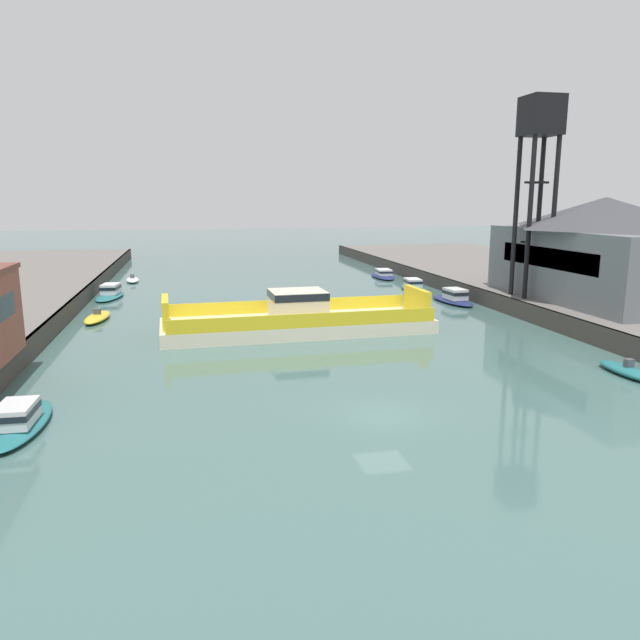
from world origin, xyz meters
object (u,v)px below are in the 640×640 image
(warehouse_shed, at_px, (602,249))
(moored_boat_upstream_a, at_px, (133,280))
(moored_boat_mid_left, at_px, (413,286))
(moored_boat_far_right, at_px, (19,420))
(moored_boat_upstream_b, at_px, (97,317))
(moored_boat_near_left, at_px, (628,371))
(chain_ferry, at_px, (298,320))
(moored_boat_mid_right, at_px, (454,297))
(moored_boat_far_left, at_px, (383,274))
(crane_tower, at_px, (540,142))
(moored_boat_near_right, at_px, (110,292))

(warehouse_shed, bearing_deg, moored_boat_upstream_a, 142.26)
(moored_boat_mid_left, bearing_deg, moored_boat_far_right, -132.07)
(moored_boat_upstream_a, relative_size, warehouse_shed, 0.25)
(moored_boat_far_right, xyz_separation_m, warehouse_shed, (45.35, 19.01, 5.81))
(moored_boat_far_right, relative_size, moored_boat_upstream_b, 1.15)
(moored_boat_near_left, height_order, moored_boat_far_right, moored_boat_far_right)
(chain_ferry, xyz_separation_m, moored_boat_far_right, (-16.78, -18.39, -0.53))
(chain_ferry, xyz_separation_m, moored_boat_mid_right, (18.68, 10.45, -0.46))
(moored_boat_far_left, distance_m, crane_tower, 32.66)
(moored_boat_mid_left, relative_size, moored_boat_upstream_b, 1.19)
(moored_boat_mid_right, xyz_separation_m, warehouse_shed, (9.89, -9.83, 5.75))
(moored_boat_near_left, relative_size, moored_boat_far_right, 0.71)
(chain_ferry, distance_m, moored_boat_mid_left, 26.70)
(moored_boat_near_right, distance_m, moored_boat_mid_left, 35.29)
(moored_boat_mid_left, height_order, moored_boat_mid_right, moored_boat_mid_right)
(moored_boat_upstream_b, bearing_deg, moored_boat_far_right, -89.54)
(chain_ferry, bearing_deg, moored_boat_mid_right, 29.23)
(moored_boat_near_right, xyz_separation_m, moored_boat_upstream_a, (1.26, 13.22, -0.32))
(moored_boat_near_left, height_order, moored_boat_mid_left, moored_boat_mid_left)
(moored_boat_upstream_a, xyz_separation_m, warehouse_shed, (44.75, -34.63, 6.10))
(moored_boat_near_right, relative_size, crane_tower, 0.42)
(moored_boat_near_right, bearing_deg, moored_boat_upstream_b, -88.11)
(warehouse_shed, bearing_deg, moored_boat_mid_right, 135.18)
(moored_boat_upstream_b, relative_size, crane_tower, 0.33)
(moored_boat_near_right, relative_size, moored_boat_mid_right, 1.04)
(moored_boat_near_right, relative_size, moored_boat_upstream_a, 1.47)
(chain_ferry, height_order, moored_boat_upstream_a, chain_ferry)
(moored_boat_mid_right, relative_size, moored_boat_upstream_b, 1.22)
(moored_boat_mid_left, relative_size, crane_tower, 0.40)
(moored_boat_mid_right, height_order, moored_boat_upstream_a, moored_boat_mid_right)
(moored_boat_mid_left, bearing_deg, moored_boat_far_left, 89.64)
(chain_ferry, relative_size, moored_boat_upstream_b, 3.64)
(chain_ferry, height_order, moored_boat_mid_right, chain_ferry)
(moored_boat_upstream_b, relative_size, warehouse_shed, 0.29)
(moored_boat_far_right, bearing_deg, warehouse_shed, 22.74)
(chain_ferry, bearing_deg, crane_tower, 9.10)
(chain_ferry, xyz_separation_m, warehouse_shed, (28.57, 0.62, 5.28))
(moored_boat_mid_right, height_order, crane_tower, crane_tower)
(moored_boat_mid_left, distance_m, moored_boat_far_left, 12.03)
(moored_boat_far_left, bearing_deg, moored_boat_upstream_a, 174.44)
(moored_boat_near_left, xyz_separation_m, moored_boat_upstream_b, (-35.01, 25.42, -0.00))
(moored_boat_mid_left, distance_m, moored_boat_far_right, 51.59)
(moored_boat_far_right, bearing_deg, moored_boat_mid_left, 47.93)
(chain_ferry, distance_m, crane_tower, 27.99)
(moored_boat_near_right, bearing_deg, crane_tower, -24.14)
(chain_ferry, bearing_deg, moored_boat_upstream_a, 114.66)
(moored_boat_upstream_b, bearing_deg, moored_boat_upstream_a, 88.23)
(moored_boat_mid_left, relative_size, moored_boat_mid_right, 0.98)
(chain_ferry, height_order, warehouse_shed, warehouse_shed)
(moored_boat_upstream_a, relative_size, moored_boat_upstream_b, 0.86)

